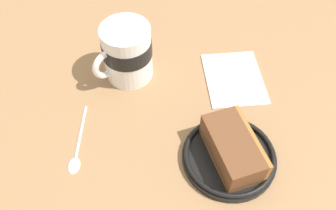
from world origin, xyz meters
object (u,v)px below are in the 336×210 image
at_px(tea_mug, 127,51).
at_px(teaspoon, 76,152).
at_px(folded_napkin, 234,78).
at_px(cake_slice, 233,148).
at_px(small_plate, 229,156).

height_order(tea_mug, teaspoon, tea_mug).
bearing_deg(folded_napkin, tea_mug, 80.72).
xyz_separation_m(cake_slice, teaspoon, (0.03, 0.25, -0.03)).
bearing_deg(teaspoon, tea_mug, -28.13).
bearing_deg(small_plate, tea_mug, 37.77).
xyz_separation_m(cake_slice, folded_napkin, (0.17, -0.04, -0.03)).
distance_m(small_plate, tea_mug, 0.26).
bearing_deg(teaspoon, small_plate, -97.48).
xyz_separation_m(small_plate, tea_mug, (0.20, 0.16, 0.05)).
relative_size(small_plate, folded_napkin, 1.11).
xyz_separation_m(small_plate, cake_slice, (0.00, -0.00, 0.03)).
relative_size(tea_mug, folded_napkin, 0.81).
height_order(small_plate, cake_slice, cake_slice).
bearing_deg(cake_slice, tea_mug, 38.31).
distance_m(cake_slice, folded_napkin, 0.17).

